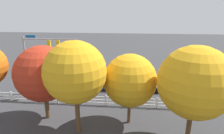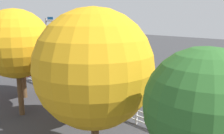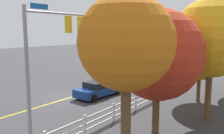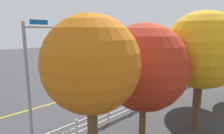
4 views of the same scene
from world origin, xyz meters
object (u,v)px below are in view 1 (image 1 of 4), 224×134
Objects in this scene: car_1 at (101,84)px; tree_4 at (195,82)px; car_0 at (142,85)px; tree_2 at (130,80)px; tree_5 at (75,72)px; tree_3 at (43,74)px; car_2 at (191,87)px.

tree_4 is at bearing -46.17° from car_1.
car_0 is 8.05m from tree_2.
car_0 is 0.60× the size of tree_5.
car_1 reaches higher than car_0.
tree_3 reaches higher than car_0.
tree_2 reaches higher than car_1.
car_2 is 10.62m from tree_4.
tree_4 reaches higher than tree_2.
tree_5 is (11.48, 8.95, 4.40)m from car_2.
tree_2 is at bearing -134.18° from car_2.
car_0 is 0.66× the size of tree_3.
car_0 is at bearing -178.19° from car_2.
tree_4 is at bearing -72.80° from car_0.
tree_5 is (-3.39, 1.83, 0.84)m from tree_3.
tree_4 is (-8.05, 9.40, 4.13)m from car_1.
tree_5 is at bearing -140.26° from car_2.
car_0 is at bearing -141.64° from tree_3.
car_0 is 5.20m from car_1.
tree_3 is 0.92× the size of tree_4.
tree_2 is 0.82× the size of tree_5.
tree_2 is at bearing 179.62° from tree_3.
tree_3 is at bearing -10.55° from tree_4.
car_2 is at bearing -107.96° from tree_4.
tree_5 is at bearing 23.64° from tree_2.
tree_3 is (3.80, 7.19, 3.62)m from car_1.
car_1 is at bearing -92.56° from tree_5.
car_2 is 15.21m from tree_5.
tree_4 is at bearing 177.42° from tree_5.
car_1 is 8.76m from tree_2.
tree_2 reaches higher than car_0.
car_0 is 11.47m from tree_5.
car_1 is 0.95× the size of car_2.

